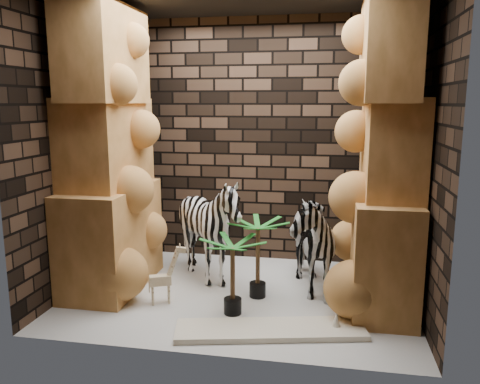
% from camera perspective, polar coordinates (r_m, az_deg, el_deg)
% --- Properties ---
extents(floor, '(3.50, 3.50, 0.00)m').
position_cam_1_polar(floor, '(5.14, -0.16, -12.09)').
color(floor, silver).
rests_on(floor, ground).
extents(wall_back, '(3.50, 0.00, 3.50)m').
position_cam_1_polar(wall_back, '(5.99, 2.04, 5.98)').
color(wall_back, black).
rests_on(wall_back, ground).
extents(wall_front, '(3.50, 0.00, 3.50)m').
position_cam_1_polar(wall_front, '(3.55, -3.88, 2.78)').
color(wall_front, black).
rests_on(wall_front, ground).
extents(wall_left, '(0.00, 3.00, 3.00)m').
position_cam_1_polar(wall_left, '(5.37, -18.93, 4.88)').
color(wall_left, black).
rests_on(wall_left, ground).
extents(wall_right, '(0.00, 3.00, 3.00)m').
position_cam_1_polar(wall_right, '(4.77, 21.05, 4.09)').
color(wall_right, black).
rests_on(wall_right, ground).
extents(rock_pillar_left, '(0.68, 1.30, 3.00)m').
position_cam_1_polar(rock_pillar_left, '(5.21, -15.55, 4.90)').
color(rock_pillar_left, '#E1A058').
rests_on(rock_pillar_left, floor).
extents(rock_pillar_right, '(0.58, 1.25, 3.00)m').
position_cam_1_polar(rock_pillar_right, '(4.72, 17.10, 4.27)').
color(rock_pillar_right, '#E1A058').
rests_on(rock_pillar_right, floor).
extents(zebra_right, '(0.91, 1.23, 1.31)m').
position_cam_1_polar(zebra_right, '(5.12, 7.56, -4.54)').
color(zebra_right, white).
rests_on(zebra_right, floor).
extents(zebra_left, '(1.05, 1.27, 1.10)m').
position_cam_1_polar(zebra_left, '(5.32, -3.60, -5.03)').
color(zebra_left, white).
rests_on(zebra_left, floor).
extents(giraffe_toy, '(0.34, 0.23, 0.62)m').
position_cam_1_polar(giraffe_toy, '(4.88, -9.48, -9.58)').
color(giraffe_toy, beige).
rests_on(giraffe_toy, floor).
extents(palm_front, '(0.36, 0.36, 0.83)m').
position_cam_1_polar(palm_front, '(4.95, 2.13, -7.87)').
color(palm_front, '#196F1C').
rests_on(palm_front, floor).
extents(palm_back, '(0.36, 0.36, 0.75)m').
position_cam_1_polar(palm_back, '(4.57, -0.89, -9.97)').
color(palm_back, '#196F1C').
rests_on(palm_back, floor).
extents(surfboard, '(1.70, 0.75, 0.05)m').
position_cam_1_polar(surfboard, '(4.37, 3.62, -16.03)').
color(surfboard, white).
rests_on(surfboard, floor).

